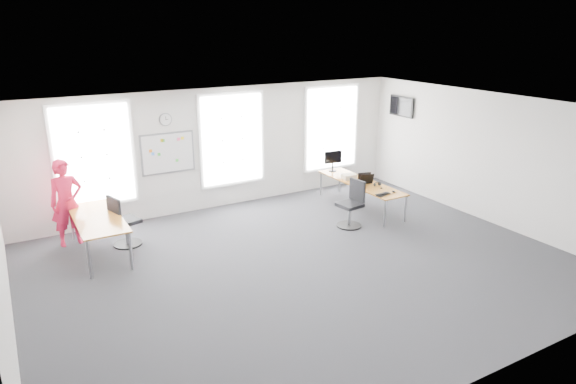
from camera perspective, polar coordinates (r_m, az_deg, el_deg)
floor at (r=10.03m, az=1.82°, el=-8.14°), size 10.00×10.00×0.00m
ceiling at (r=9.11m, az=2.01°, el=9.03°), size 10.00×10.00×0.00m
wall_back at (r=12.91m, az=-7.49°, el=4.83°), size 10.00×0.00×10.00m
wall_front at (r=6.67m, az=20.52°, el=-9.30°), size 10.00×0.00×10.00m
wall_right at (r=12.73m, az=21.47°, el=3.52°), size 0.00×10.00×10.00m
window_left at (r=12.06m, az=-20.75°, el=3.82°), size 1.60×0.06×2.20m
window_mid at (r=12.95m, az=-6.24°, el=5.83°), size 1.60×0.06×2.20m
window_right at (r=14.39m, az=4.82°, el=7.11°), size 1.60×0.06×2.20m
desk_right at (r=13.00m, az=8.07°, el=0.93°), size 0.74×2.77×0.68m
desk_left at (r=10.91m, az=-20.41°, el=-2.96°), size 0.87×2.18×0.80m
chair_right at (r=11.83m, az=7.09°, el=-1.59°), size 0.58×0.58×1.08m
chair_left at (r=11.23m, az=-17.87°, el=-3.40°), size 0.63×0.63×1.11m
person at (r=11.58m, az=-23.37°, el=-1.10°), size 0.71×0.50×1.84m
whiteboard at (r=12.44m, az=-13.20°, el=4.23°), size 1.20×0.03×0.90m
wall_clock at (r=12.28m, az=-13.47°, el=7.85°), size 0.30×0.04×0.30m
tv at (r=14.56m, az=12.52°, el=9.28°), size 0.06×0.90×0.55m
keyboard at (r=12.09m, az=10.52°, el=-0.27°), size 0.42×0.26×0.02m
mouse at (r=12.31m, az=11.65°, el=0.04°), size 0.10×0.12×0.04m
lens_cap at (r=12.57m, az=10.33°, el=0.43°), size 0.07×0.07×0.01m
headphones at (r=12.72m, az=9.88°, el=0.87°), size 0.17×0.09×0.10m
laptop_sleeve at (r=12.80m, az=8.63°, el=1.47°), size 0.35×0.27×0.28m
paper_stack at (r=13.21m, az=6.79°, el=1.72°), size 0.37×0.29×0.12m
monitor at (r=13.78m, az=5.03°, el=3.66°), size 0.50×0.20×0.56m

